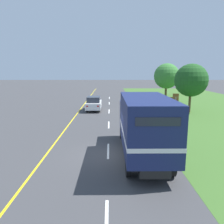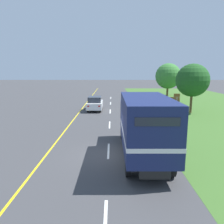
# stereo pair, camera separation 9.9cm
# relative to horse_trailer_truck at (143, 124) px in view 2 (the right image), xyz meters

# --- Properties ---
(ground_plane) EXTENTS (200.00, 200.00, 0.00)m
(ground_plane) POSITION_rel_horse_trailer_truck_xyz_m (-2.02, 0.29, -1.99)
(ground_plane) COLOR #3D3D3F
(grass_shoulder) EXTENTS (20.00, 64.92, 0.01)m
(grass_shoulder) POSITION_rel_horse_trailer_truck_xyz_m (11.68, 15.47, -1.99)
(grass_shoulder) COLOR #3D6628
(grass_shoulder) RESTS_ON ground
(edge_line_yellow) EXTENTS (0.12, 64.92, 0.01)m
(edge_line_yellow) POSITION_rel_horse_trailer_truck_xyz_m (-5.72, 15.47, -1.99)
(edge_line_yellow) COLOR yellow
(edge_line_yellow) RESTS_ON ground
(centre_dash_nearest) EXTENTS (0.12, 2.60, 0.01)m
(centre_dash_nearest) POSITION_rel_horse_trailer_truck_xyz_m (-2.02, -5.62, -1.99)
(centre_dash_nearest) COLOR white
(centre_dash_nearest) RESTS_ON ground
(centre_dash_near) EXTENTS (0.12, 2.60, 0.01)m
(centre_dash_near) POSITION_rel_horse_trailer_truck_xyz_m (-2.02, 0.98, -1.99)
(centre_dash_near) COLOR white
(centre_dash_near) RESTS_ON ground
(centre_dash_mid_a) EXTENTS (0.12, 2.60, 0.01)m
(centre_dash_mid_a) POSITION_rel_horse_trailer_truck_xyz_m (-2.02, 7.58, -1.99)
(centre_dash_mid_a) COLOR white
(centre_dash_mid_a) RESTS_ON ground
(centre_dash_mid_b) EXTENTS (0.12, 2.60, 0.01)m
(centre_dash_mid_b) POSITION_rel_horse_trailer_truck_xyz_m (-2.02, 14.18, -1.99)
(centre_dash_mid_b) COLOR white
(centre_dash_mid_b) RESTS_ON ground
(centre_dash_far) EXTENTS (0.12, 2.60, 0.01)m
(centre_dash_far) POSITION_rel_horse_trailer_truck_xyz_m (-2.02, 20.78, -1.99)
(centre_dash_far) COLOR white
(centre_dash_far) RESTS_ON ground
(centre_dash_farthest) EXTENTS (0.12, 2.60, 0.01)m
(centre_dash_farthest) POSITION_rel_horse_trailer_truck_xyz_m (-2.02, 27.38, -1.99)
(centre_dash_farthest) COLOR white
(centre_dash_farthest) RESTS_ON ground
(horse_trailer_truck) EXTENTS (2.44, 7.87, 3.58)m
(horse_trailer_truck) POSITION_rel_horse_trailer_truck_xyz_m (0.00, 0.00, 0.00)
(horse_trailer_truck) COLOR black
(horse_trailer_truck) RESTS_ON ground
(lead_car_white) EXTENTS (1.80, 3.91, 1.76)m
(lead_car_white) POSITION_rel_horse_trailer_truck_xyz_m (-3.92, 14.81, -1.09)
(lead_car_white) COLOR black
(lead_car_white) RESTS_ON ground
(highway_sign) EXTENTS (1.81, 0.09, 2.75)m
(highway_sign) POSITION_rel_horse_trailer_truck_xyz_m (3.85, 8.84, -0.28)
(highway_sign) COLOR #9E9EA3
(highway_sign) RESTS_ON ground
(roadside_tree_near) EXTENTS (3.81, 3.81, 5.71)m
(roadside_tree_near) POSITION_rel_horse_trailer_truck_xyz_m (7.51, 13.42, 1.81)
(roadside_tree_near) COLOR brown
(roadside_tree_near) RESTS_ON ground
(roadside_tree_mid) EXTENTS (3.92, 3.92, 6.00)m
(roadside_tree_mid) POSITION_rel_horse_trailer_truck_xyz_m (6.93, 22.32, 2.04)
(roadside_tree_mid) COLOR brown
(roadside_tree_mid) RESTS_ON ground
(roadside_tree_far) EXTENTS (3.71, 3.71, 5.19)m
(roadside_tree_far) POSITION_rel_horse_trailer_truck_xyz_m (9.20, 31.52, 1.34)
(roadside_tree_far) COLOR brown
(roadside_tree_far) RESTS_ON ground
(delineator_post) EXTENTS (0.08, 0.08, 0.95)m
(delineator_post) POSITION_rel_horse_trailer_truck_xyz_m (2.21, 3.36, -1.49)
(delineator_post) COLOR white
(delineator_post) RESTS_ON ground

